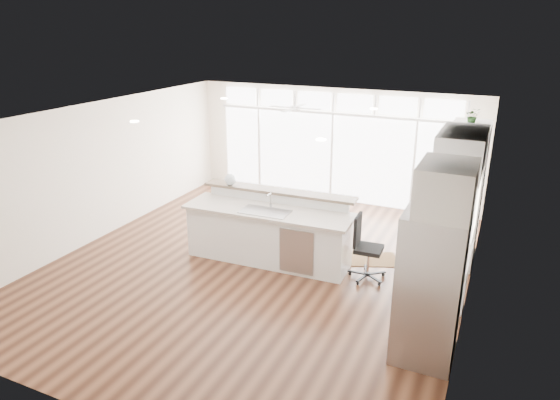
% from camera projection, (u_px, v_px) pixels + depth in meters
% --- Properties ---
extents(floor, '(7.00, 8.00, 0.02)m').
position_uv_depth(floor, '(259.00, 265.00, 8.98)').
color(floor, '#3D1F12').
rests_on(floor, ground).
extents(ceiling, '(7.00, 8.00, 0.02)m').
position_uv_depth(ceiling, '(257.00, 115.00, 8.07)').
color(ceiling, white).
rests_on(ceiling, wall_back).
extents(wall_back, '(7.00, 0.04, 2.70)m').
position_uv_depth(wall_back, '(333.00, 145.00, 11.95)').
color(wall_back, white).
rests_on(wall_back, floor).
extents(wall_front, '(7.00, 0.04, 2.70)m').
position_uv_depth(wall_front, '(81.00, 310.00, 5.10)').
color(wall_front, white).
rests_on(wall_front, floor).
extents(wall_left, '(0.04, 8.00, 2.70)m').
position_uv_depth(wall_left, '(101.00, 170.00, 9.90)').
color(wall_left, white).
rests_on(wall_left, floor).
extents(wall_right, '(0.04, 8.00, 2.70)m').
position_uv_depth(wall_right, '(475.00, 227.00, 7.16)').
color(wall_right, white).
rests_on(wall_right, floor).
extents(glass_wall, '(5.80, 0.06, 2.08)m').
position_uv_depth(glass_wall, '(332.00, 158.00, 12.00)').
color(glass_wall, silver).
rests_on(glass_wall, wall_back).
extents(transom_row, '(5.90, 0.06, 0.40)m').
position_uv_depth(transom_row, '(334.00, 102.00, 11.56)').
color(transom_row, silver).
rests_on(transom_row, wall_back).
extents(desk_window, '(0.04, 0.85, 0.85)m').
position_uv_depth(desk_window, '(476.00, 207.00, 7.36)').
color(desk_window, white).
rests_on(desk_window, wall_right).
extents(ceiling_fan, '(1.16, 1.16, 0.32)m').
position_uv_depth(ceiling_fan, '(295.00, 103.00, 10.74)').
color(ceiling_fan, silver).
rests_on(ceiling_fan, ceiling).
extents(recessed_lights, '(3.40, 3.00, 0.02)m').
position_uv_depth(recessed_lights, '(262.00, 115.00, 8.25)').
color(recessed_lights, white).
rests_on(recessed_lights, ceiling).
extents(oven_cabinet, '(0.64, 1.20, 2.50)m').
position_uv_depth(oven_cabinet, '(463.00, 194.00, 8.86)').
color(oven_cabinet, white).
rests_on(oven_cabinet, floor).
extents(desk_nook, '(0.72, 1.30, 0.76)m').
position_uv_depth(desk_nook, '(444.00, 273.00, 7.89)').
color(desk_nook, white).
rests_on(desk_nook, floor).
extents(upper_cabinets, '(0.64, 1.30, 0.64)m').
position_uv_depth(upper_cabinets, '(462.00, 152.00, 7.21)').
color(upper_cabinets, white).
rests_on(upper_cabinets, wall_right).
extents(refrigerator, '(0.76, 0.90, 2.00)m').
position_uv_depth(refrigerator, '(430.00, 285.00, 6.27)').
color(refrigerator, '#A2A2A6').
rests_on(refrigerator, floor).
extents(fridge_cabinet, '(0.64, 0.90, 0.60)m').
position_uv_depth(fridge_cabinet, '(447.00, 188.00, 5.81)').
color(fridge_cabinet, white).
rests_on(fridge_cabinet, wall_right).
extents(framed_photos, '(0.06, 0.22, 0.80)m').
position_uv_depth(framed_photos, '(477.00, 203.00, 7.94)').
color(framed_photos, black).
rests_on(framed_photos, wall_right).
extents(kitchen_island, '(3.10, 1.27, 1.22)m').
position_uv_depth(kitchen_island, '(268.00, 230.00, 8.96)').
color(kitchen_island, white).
rests_on(kitchen_island, floor).
extents(rug, '(1.01, 0.88, 0.01)m').
position_uv_depth(rug, '(373.00, 259.00, 9.19)').
color(rug, '#382311').
rests_on(rug, floor).
extents(office_chair, '(0.61, 0.56, 1.12)m').
position_uv_depth(office_chair, '(369.00, 248.00, 8.33)').
color(office_chair, black).
rests_on(office_chair, floor).
extents(fishbowl, '(0.23, 0.23, 0.22)m').
position_uv_depth(fishbowl, '(230.00, 180.00, 9.41)').
color(fishbowl, silver).
rests_on(fishbowl, kitchen_island).
extents(monitor, '(0.13, 0.43, 0.36)m').
position_uv_depth(monitor, '(442.00, 240.00, 7.73)').
color(monitor, black).
rests_on(monitor, desk_nook).
extents(keyboard, '(0.14, 0.32, 0.02)m').
position_uv_depth(keyboard, '(430.00, 248.00, 7.85)').
color(keyboard, silver).
rests_on(keyboard, desk_nook).
extents(potted_plant, '(0.28, 0.31, 0.21)m').
position_uv_depth(potted_plant, '(473.00, 118.00, 8.41)').
color(potted_plant, '#2F6029').
rests_on(potted_plant, oven_cabinet).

